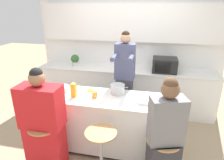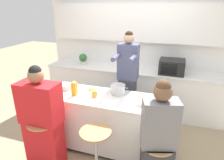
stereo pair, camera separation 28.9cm
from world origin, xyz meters
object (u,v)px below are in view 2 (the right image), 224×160
at_px(person_wrapped_blanket, 42,121).
at_px(potted_plant, 83,59).
at_px(coffee_cup_near, 94,94).
at_px(bar_stool_leftmost, 45,140).
at_px(banana_bunch, 92,89).
at_px(juice_carton, 74,89).
at_px(cooking_pot, 118,89).
at_px(fruit_bowl, 143,102).
at_px(person_seated_near, 157,146).
at_px(kitchen_island, 111,123).
at_px(microwave, 172,67).
at_px(person_cooking, 127,84).
at_px(bar_stool_center, 96,150).

distance_m(person_wrapped_blanket, potted_plant, 2.04).
bearing_deg(coffee_cup_near, bar_stool_leftmost, -132.79).
height_order(banana_bunch, juice_carton, juice_carton).
xyz_separation_m(cooking_pot, fruit_bowl, (0.42, -0.21, -0.04)).
bearing_deg(fruit_bowl, person_seated_near, -63.60).
relative_size(kitchen_island, cooking_pot, 6.21).
height_order(kitchen_island, person_seated_near, person_seated_near).
bearing_deg(bar_stool_leftmost, fruit_bowl, 24.26).
relative_size(person_wrapped_blanket, microwave, 3.15).
bearing_deg(potted_plant, fruit_bowl, -41.81).
bearing_deg(juice_carton, person_wrapped_blanket, -113.74).
height_order(bar_stool_leftmost, coffee_cup_near, coffee_cup_near).
distance_m(person_seated_near, microwave, 1.98).
xyz_separation_m(bar_stool_leftmost, person_wrapped_blanket, (-0.01, 0.01, 0.29)).
relative_size(coffee_cup_near, potted_plant, 0.47).
height_order(microwave, potted_plant, microwave).
bearing_deg(person_cooking, juice_carton, -134.55).
bearing_deg(cooking_pot, microwave, 58.88).
relative_size(fruit_bowl, microwave, 0.42).
bearing_deg(cooking_pot, fruit_bowl, -26.44).
relative_size(fruit_bowl, potted_plant, 0.81).
xyz_separation_m(bar_stool_leftmost, juice_carton, (0.22, 0.53, 0.59)).
height_order(coffee_cup_near, banana_bunch, coffee_cup_near).
distance_m(kitchen_island, bar_stool_leftmost, 0.98).
bearing_deg(banana_bunch, bar_stool_leftmost, -117.30).
relative_size(kitchen_island, juice_carton, 8.71).
relative_size(bar_stool_center, person_cooking, 0.39).
bearing_deg(person_wrapped_blanket, cooking_pot, 41.48).
xyz_separation_m(kitchen_island, fruit_bowl, (0.49, -0.06, 0.47)).
bearing_deg(potted_plant, banana_bunch, -58.82).
bearing_deg(bar_stool_center, bar_stool_leftmost, -177.56).
distance_m(juice_carton, potted_plant, 1.57).
height_order(person_cooking, fruit_bowl, person_cooking).
bearing_deg(person_seated_near, bar_stool_center, 161.43).
distance_m(bar_stool_leftmost, juice_carton, 0.83).
distance_m(bar_stool_leftmost, bar_stool_center, 0.76).
height_order(bar_stool_leftmost, person_wrapped_blanket, person_wrapped_blanket).
height_order(fruit_bowl, banana_bunch, fruit_bowl).
bearing_deg(microwave, potted_plant, 178.97).
bearing_deg(bar_stool_center, cooking_pot, 84.72).
bearing_deg(coffee_cup_near, banana_bunch, 124.46).
xyz_separation_m(kitchen_island, juice_carton, (-0.54, -0.09, 0.54)).
relative_size(bar_stool_leftmost, person_seated_near, 0.47).
xyz_separation_m(fruit_bowl, juice_carton, (-1.03, -0.03, 0.07)).
xyz_separation_m(cooking_pot, potted_plant, (-1.18, 1.22, 0.08)).
distance_m(person_seated_near, banana_bunch, 1.37).
xyz_separation_m(kitchen_island, bar_stool_leftmost, (-0.76, -0.62, -0.05)).
distance_m(person_cooking, microwave, 1.03).
height_order(person_wrapped_blanket, potted_plant, person_wrapped_blanket).
height_order(bar_stool_center, person_seated_near, person_seated_near).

